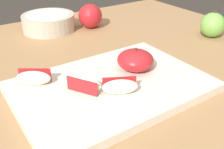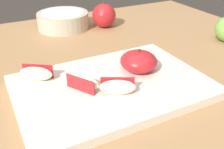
# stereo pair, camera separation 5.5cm
# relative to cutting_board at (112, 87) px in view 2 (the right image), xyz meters

# --- Properties ---
(dining_table) EXTENTS (1.29, 0.98, 0.72)m
(dining_table) POSITION_rel_cutting_board_xyz_m (-0.02, 0.10, -0.10)
(dining_table) COLOR #9E754C
(dining_table) RESTS_ON ground_plane
(cutting_board) EXTENTS (0.40, 0.28, 0.02)m
(cutting_board) POSITION_rel_cutting_board_xyz_m (0.00, 0.00, 0.00)
(cutting_board) COLOR beige
(cutting_board) RESTS_ON dining_table
(apple_half_skin_up) EXTENTS (0.08, 0.08, 0.05)m
(apple_half_skin_up) POSITION_rel_cutting_board_xyz_m (0.08, 0.02, 0.03)
(apple_half_skin_up) COLOR #B21E23
(apple_half_skin_up) RESTS_ON cutting_board
(apple_wedge_left) EXTENTS (0.06, 0.07, 0.03)m
(apple_wedge_left) POSITION_rel_cutting_board_xyz_m (-0.06, 0.01, 0.03)
(apple_wedge_left) COLOR #F4EACC
(apple_wedge_left) RESTS_ON cutting_board
(apple_wedge_front) EXTENTS (0.07, 0.06, 0.03)m
(apple_wedge_front) POSITION_rel_cutting_board_xyz_m (-0.14, 0.08, 0.03)
(apple_wedge_front) COLOR #F4EACC
(apple_wedge_front) RESTS_ON cutting_board
(apple_wedge_near_knife) EXTENTS (0.07, 0.06, 0.03)m
(apple_wedge_near_knife) POSITION_rel_cutting_board_xyz_m (-0.01, -0.04, 0.03)
(apple_wedge_near_knife) COLOR #F4EACC
(apple_wedge_near_knife) RESTS_ON cutting_board
(whole_apple_crimson) EXTENTS (0.08, 0.08, 0.09)m
(whole_apple_crimson) POSITION_rel_cutting_board_xyz_m (0.17, 0.38, 0.03)
(whole_apple_crimson) COLOR #B21E23
(whole_apple_crimson) RESTS_ON dining_table
(ceramic_fruit_bowl) EXTENTS (0.18, 0.18, 0.06)m
(ceramic_fruit_bowl) POSITION_rel_cutting_board_xyz_m (0.04, 0.44, 0.02)
(ceramic_fruit_bowl) COLOR #BCB29E
(ceramic_fruit_bowl) RESTS_ON dining_table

